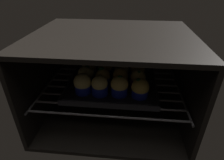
# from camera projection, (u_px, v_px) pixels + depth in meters

# --- Properties ---
(oven_cavity) EXTENTS (0.59, 0.47, 0.37)m
(oven_cavity) POSITION_uv_depth(u_px,v_px,m) (113.00, 74.00, 0.79)
(oven_cavity) COLOR black
(oven_cavity) RESTS_ON ground
(oven_rack) EXTENTS (0.55, 0.42, 0.01)m
(oven_rack) POSITION_uv_depth(u_px,v_px,m) (112.00, 86.00, 0.77)
(oven_rack) COLOR #4C494C
(oven_rack) RESTS_ON oven_cavity
(baking_tray) EXTENTS (0.35, 0.28, 0.02)m
(baking_tray) POSITION_uv_depth(u_px,v_px,m) (112.00, 85.00, 0.75)
(baking_tray) COLOR black
(baking_tray) RESTS_ON oven_rack
(muffin_row0_col0) EXTENTS (0.07, 0.07, 0.08)m
(muffin_row0_col0) POSITION_uv_depth(u_px,v_px,m) (83.00, 84.00, 0.68)
(muffin_row0_col0) COLOR #1928B7
(muffin_row0_col0) RESTS_ON baking_tray
(muffin_row0_col1) EXTENTS (0.06, 0.06, 0.08)m
(muffin_row0_col1) POSITION_uv_depth(u_px,v_px,m) (100.00, 86.00, 0.67)
(muffin_row0_col1) COLOR #1928B7
(muffin_row0_col1) RESTS_ON baking_tray
(muffin_row0_col2) EXTENTS (0.06, 0.06, 0.08)m
(muffin_row0_col2) POSITION_uv_depth(u_px,v_px,m) (119.00, 86.00, 0.67)
(muffin_row0_col2) COLOR #1928B7
(muffin_row0_col2) RESTS_ON baking_tray
(muffin_row0_col3) EXTENTS (0.06, 0.06, 0.07)m
(muffin_row0_col3) POSITION_uv_depth(u_px,v_px,m) (140.00, 88.00, 0.66)
(muffin_row0_col3) COLOR #1928B7
(muffin_row0_col3) RESTS_ON baking_tray
(muffin_row1_col0) EXTENTS (0.07, 0.07, 0.08)m
(muffin_row1_col0) POSITION_uv_depth(u_px,v_px,m) (86.00, 75.00, 0.74)
(muffin_row1_col0) COLOR #1928B7
(muffin_row1_col0) RESTS_ON baking_tray
(muffin_row1_col1) EXTENTS (0.06, 0.06, 0.08)m
(muffin_row1_col1) POSITION_uv_depth(u_px,v_px,m) (103.00, 77.00, 0.73)
(muffin_row1_col1) COLOR #1928B7
(muffin_row1_col1) RESTS_ON baking_tray
(muffin_row1_col2) EXTENTS (0.06, 0.06, 0.07)m
(muffin_row1_col2) POSITION_uv_depth(u_px,v_px,m) (120.00, 77.00, 0.73)
(muffin_row1_col2) COLOR red
(muffin_row1_col2) RESTS_ON baking_tray
(muffin_row1_col3) EXTENTS (0.06, 0.06, 0.07)m
(muffin_row1_col3) POSITION_uv_depth(u_px,v_px,m) (138.00, 79.00, 0.72)
(muffin_row1_col3) COLOR #7A238C
(muffin_row1_col3) RESTS_ON baking_tray
(muffin_row2_col0) EXTENTS (0.06, 0.06, 0.08)m
(muffin_row2_col0) POSITION_uv_depth(u_px,v_px,m) (89.00, 68.00, 0.80)
(muffin_row2_col0) COLOR silver
(muffin_row2_col0) RESTS_ON baking_tray
(muffin_row2_col1) EXTENTS (0.06, 0.06, 0.08)m
(muffin_row2_col1) POSITION_uv_depth(u_px,v_px,m) (105.00, 69.00, 0.80)
(muffin_row2_col1) COLOR #1928B7
(muffin_row2_col1) RESTS_ON baking_tray
(muffin_row2_col2) EXTENTS (0.06, 0.06, 0.07)m
(muffin_row2_col2) POSITION_uv_depth(u_px,v_px,m) (122.00, 70.00, 0.79)
(muffin_row2_col2) COLOR #7A238C
(muffin_row2_col2) RESTS_ON baking_tray
(muffin_row2_col3) EXTENTS (0.06, 0.06, 0.07)m
(muffin_row2_col3) POSITION_uv_depth(u_px,v_px,m) (137.00, 70.00, 0.78)
(muffin_row2_col3) COLOR #1928B7
(muffin_row2_col3) RESTS_ON baking_tray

